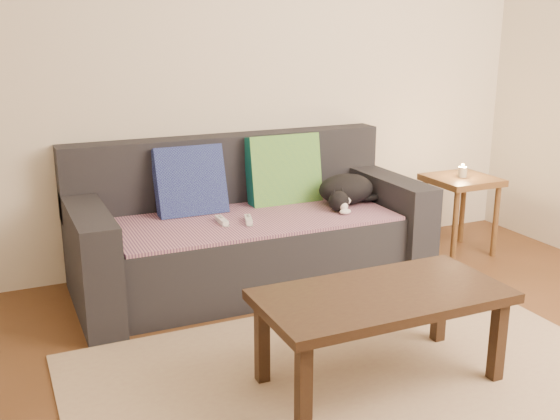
{
  "coord_description": "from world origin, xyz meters",
  "views": [
    {
      "loc": [
        -1.38,
        -1.99,
        1.55
      ],
      "look_at": [
        0.05,
        1.2,
        0.55
      ],
      "focal_mm": 42.0,
      "sensor_mm": 36.0,
      "label": 1
    }
  ],
  "objects_px": {
    "cat": "(346,190)",
    "wii_remote_b": "(248,220)",
    "sofa": "(248,234)",
    "side_table": "(461,190)",
    "wii_remote_a": "(222,221)",
    "coffee_table": "(382,303)"
  },
  "relations": [
    {
      "from": "wii_remote_a",
      "to": "cat",
      "type": "bearing_deg",
      "value": -84.34
    },
    {
      "from": "sofa",
      "to": "wii_remote_b",
      "type": "bearing_deg",
      "value": -109.79
    },
    {
      "from": "wii_remote_b",
      "to": "coffee_table",
      "type": "xyz_separation_m",
      "value": [
        0.16,
        -1.18,
        -0.07
      ]
    },
    {
      "from": "sofa",
      "to": "side_table",
      "type": "xyz_separation_m",
      "value": [
        1.54,
        -0.09,
        0.14
      ]
    },
    {
      "from": "cat",
      "to": "wii_remote_b",
      "type": "relative_size",
      "value": 2.95
    },
    {
      "from": "sofa",
      "to": "side_table",
      "type": "bearing_deg",
      "value": -3.52
    },
    {
      "from": "wii_remote_b",
      "to": "coffee_table",
      "type": "relative_size",
      "value": 0.14
    },
    {
      "from": "sofa",
      "to": "cat",
      "type": "distance_m",
      "value": 0.68
    },
    {
      "from": "cat",
      "to": "side_table",
      "type": "bearing_deg",
      "value": -14.49
    },
    {
      "from": "sofa",
      "to": "coffee_table",
      "type": "distance_m",
      "value": 1.36
    },
    {
      "from": "cat",
      "to": "coffee_table",
      "type": "relative_size",
      "value": 0.41
    },
    {
      "from": "sofa",
      "to": "cat",
      "type": "bearing_deg",
      "value": -6.24
    },
    {
      "from": "wii_remote_a",
      "to": "wii_remote_b",
      "type": "height_order",
      "value": "same"
    },
    {
      "from": "sofa",
      "to": "cat",
      "type": "relative_size",
      "value": 4.75
    },
    {
      "from": "sofa",
      "to": "wii_remote_a",
      "type": "height_order",
      "value": "sofa"
    },
    {
      "from": "cat",
      "to": "wii_remote_a",
      "type": "bearing_deg",
      "value": 171.44
    },
    {
      "from": "side_table",
      "to": "coffee_table",
      "type": "bearing_deg",
      "value": -138.89
    },
    {
      "from": "cat",
      "to": "wii_remote_a",
      "type": "height_order",
      "value": "cat"
    },
    {
      "from": "side_table",
      "to": "wii_remote_a",
      "type": "bearing_deg",
      "value": -178.66
    },
    {
      "from": "sofa",
      "to": "wii_remote_a",
      "type": "relative_size",
      "value": 14.0
    },
    {
      "from": "coffee_table",
      "to": "side_table",
      "type": "bearing_deg",
      "value": 41.11
    },
    {
      "from": "cat",
      "to": "coffee_table",
      "type": "bearing_deg",
      "value": -126.1
    }
  ]
}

